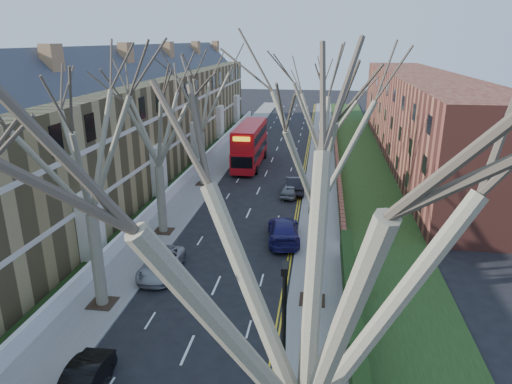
% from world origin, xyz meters
% --- Properties ---
extents(pavement_left, '(3.00, 102.00, 0.12)m').
position_xyz_m(pavement_left, '(-6.00, 39.00, 0.06)').
color(pavement_left, slate).
rests_on(pavement_left, ground).
extents(pavement_right, '(3.00, 102.00, 0.12)m').
position_xyz_m(pavement_right, '(6.00, 39.00, 0.06)').
color(pavement_right, slate).
rests_on(pavement_right, ground).
extents(terrace_left, '(9.70, 78.00, 13.60)m').
position_xyz_m(terrace_left, '(-13.65, 31.00, 5.53)').
color(terrace_left, olive).
rests_on(terrace_left, ground).
extents(flats_right, '(13.97, 54.00, 10.00)m').
position_xyz_m(flats_right, '(17.46, 43.00, 4.98)').
color(flats_right, brown).
rests_on(flats_right, ground).
extents(wall_hedge_right, '(0.70, 24.00, 1.80)m').
position_xyz_m(wall_hedge_right, '(7.70, 2.00, 1.12)').
color(wall_hedge_right, brown).
rests_on(wall_hedge_right, ground).
extents(front_wall_left, '(0.30, 78.00, 1.00)m').
position_xyz_m(front_wall_left, '(-7.65, 31.00, 0.62)').
color(front_wall_left, white).
rests_on(front_wall_left, ground).
extents(grass_verge_right, '(6.00, 102.00, 0.06)m').
position_xyz_m(grass_verge_right, '(10.50, 39.00, 0.15)').
color(grass_verge_right, '#1F3613').
rests_on(grass_verge_right, ground).
extents(lamp_post, '(0.18, 0.50, 8.11)m').
position_xyz_m(lamp_post, '(5.00, -3.50, 4.57)').
color(lamp_post, black).
rests_on(lamp_post, ground).
extents(tree_left_mid, '(10.50, 10.50, 14.71)m').
position_xyz_m(tree_left_mid, '(-5.70, 6.00, 9.56)').
color(tree_left_mid, '#6B614C').
rests_on(tree_left_mid, ground).
extents(tree_left_far, '(10.15, 10.15, 14.22)m').
position_xyz_m(tree_left_far, '(-5.70, 16.00, 9.24)').
color(tree_left_far, '#6B614C').
rests_on(tree_left_far, ground).
extents(tree_left_dist, '(10.50, 10.50, 14.71)m').
position_xyz_m(tree_left_dist, '(-5.70, 28.00, 9.56)').
color(tree_left_dist, '#6B614C').
rests_on(tree_left_dist, ground).
extents(tree_right_near, '(10.85, 10.85, 15.20)m').
position_xyz_m(tree_right_near, '(5.70, -6.00, 9.86)').
color(tree_right_near, '#6B614C').
rests_on(tree_right_near, ground).
extents(tree_right_mid, '(10.50, 10.50, 14.71)m').
position_xyz_m(tree_right_mid, '(5.70, 8.00, 9.56)').
color(tree_right_mid, '#6B614C').
rests_on(tree_right_mid, ground).
extents(tree_right_far, '(10.15, 10.15, 14.22)m').
position_xyz_m(tree_right_far, '(5.70, 22.00, 9.24)').
color(tree_right_far, '#6B614C').
rests_on(tree_right_far, ground).
extents(double_decker_bus, '(2.86, 11.13, 4.65)m').
position_xyz_m(double_decker_bus, '(-2.27, 36.15, 2.29)').
color(double_decker_bus, '#B30C13').
rests_on(double_decker_bus, ground).
extents(car_left_far, '(2.39, 4.77, 1.30)m').
position_xyz_m(car_left_far, '(-3.70, 9.93, 0.65)').
color(car_left_far, gray).
rests_on(car_left_far, ground).
extents(car_right_near, '(2.84, 5.65, 1.57)m').
position_xyz_m(car_right_near, '(3.39, 15.95, 0.79)').
color(car_right_near, navy).
rests_on(car_right_near, ground).
extents(car_right_mid, '(1.98, 3.90, 1.27)m').
position_xyz_m(car_right_mid, '(3.21, 25.87, 0.64)').
color(car_right_mid, gray).
rests_on(car_right_mid, ground).
extents(car_right_far, '(2.03, 4.76, 1.53)m').
position_xyz_m(car_right_far, '(3.48, 27.08, 0.76)').
color(car_right_far, black).
rests_on(car_right_far, ground).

